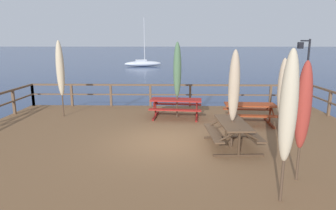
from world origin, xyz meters
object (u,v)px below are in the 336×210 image
Objects in this scene: patio_umbrella_short_mid at (283,88)px; sailboat_distant at (143,63)px; picnic_table_front_right at (176,104)px; patio_umbrella_short_back at (234,86)px; lamp_post_hooked at (305,64)px; picnic_table_mid_right at (250,109)px; patio_umbrella_tall_mid_right at (60,69)px; patio_umbrella_short_front at (303,106)px; patio_umbrella_tall_back_left at (177,70)px; patio_umbrella_tall_back_right at (288,108)px; picnic_table_back_left at (232,129)px.

sailboat_distant reaches higher than patio_umbrella_short_mid.
picnic_table_front_right is 36.37m from sailboat_distant.
patio_umbrella_short_back is 0.89× the size of lamp_post_hooked.
patio_umbrella_short_mid is at bearing -70.24° from picnic_table_mid_right.
patio_umbrella_short_mid is at bearing -17.31° from patio_umbrella_tall_mid_right.
patio_umbrella_short_front is at bearing -64.07° from picnic_table_front_right.
patio_umbrella_tall_back_left is (-2.76, 0.88, 1.40)m from picnic_table_mid_right.
lamp_post_hooked is 36.31m from sailboat_distant.
patio_umbrella_short_mid is 3.15m from patio_umbrella_short_front.
patio_umbrella_short_back is at bearing -114.34° from picnic_table_mid_right.
sailboat_distant is (-5.38, 35.98, -2.20)m from patio_umbrella_tall_back_left.
patio_umbrella_tall_back_left reaches higher than patio_umbrella_short_front.
patio_umbrella_tall_back_left reaches higher than patio_umbrella_tall_back_right.
patio_umbrella_tall_back_left reaches higher than picnic_table_back_left.
patio_umbrella_short_back is (1.60, -3.46, -0.14)m from patio_umbrella_tall_back_left.
patio_umbrella_short_front is 42.35m from sailboat_distant.
picnic_table_mid_right is 4.82m from patio_umbrella_short_front.
sailboat_distant is at bearing 107.78° from lamp_post_hooked.
picnic_table_mid_right is 0.62× the size of patio_umbrella_tall_mid_right.
picnic_table_back_left is 0.99× the size of picnic_table_mid_right.
sailboat_distant is at bearing 102.46° from picnic_table_mid_right.
patio_umbrella_short_mid is at bearing 29.55° from picnic_table_back_left.
patio_umbrella_tall_mid_right reaches higher than patio_umbrella_short_front.
patio_umbrella_tall_back_left reaches higher than patio_umbrella_short_mid.
lamp_post_hooked is at bearing 66.79° from patio_umbrella_short_front.
picnic_table_back_left is 2.61m from patio_umbrella_short_front.
patio_umbrella_tall_back_right is at bearing -44.05° from patio_umbrella_tall_mid_right.
picnic_table_front_right is at bearing 107.31° from patio_umbrella_tall_back_right.
patio_umbrella_tall_back_left is 6.78m from patio_umbrella_tall_back_right.
patio_umbrella_tall_back_left is 6.17m from patio_umbrella_short_front.
picnic_table_back_left is at bearing -28.81° from patio_umbrella_tall_mid_right.
patio_umbrella_short_front reaches higher than picnic_table_mid_right.
picnic_table_back_left is 1.26m from patio_umbrella_short_back.
patio_umbrella_tall_back_right is 0.92× the size of lamp_post_hooked.
picnic_table_front_right is 0.68× the size of lamp_post_hooked.
picnic_table_back_left is 2.26m from patio_umbrella_short_mid.
picnic_table_front_right is at bearing -81.55° from sailboat_distant.
sailboat_distant is (-6.99, 39.44, -0.80)m from picnic_table_back_left.
patio_umbrella_tall_back_left is at bearing -18.16° from picnic_table_front_right.
patio_umbrella_tall_mid_right reaches higher than patio_umbrella_short_back.
patio_umbrella_short_back is 0.37× the size of sailboat_distant.
patio_umbrella_short_back is (1.64, -3.47, 1.25)m from picnic_table_front_right.
lamp_post_hooked is at bearing 50.46° from picnic_table_back_left.
patio_umbrella_tall_back_left is 4.17m from patio_umbrella_short_mid.
patio_umbrella_tall_back_left is (0.04, -0.01, 1.39)m from picnic_table_front_right.
sailboat_distant is at bearing 90.98° from patio_umbrella_tall_mid_right.
picnic_table_mid_right is at bearing 82.06° from patio_umbrella_tall_back_right.
picnic_table_front_right is 4.04m from patio_umbrella_short_back.
patio_umbrella_tall_back_left is at bearing 162.40° from picnic_table_mid_right.
patio_umbrella_tall_mid_right is (-7.53, 0.92, 1.44)m from picnic_table_mid_right.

